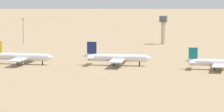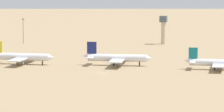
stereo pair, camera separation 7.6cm
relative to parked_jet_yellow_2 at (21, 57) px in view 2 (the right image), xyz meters
name	(u,v)px [view 2 (the right image)]	position (x,y,z in m)	size (l,w,h in m)	color
ground	(102,73)	(51.39, -23.29, -4.09)	(4000.00, 4000.00, 0.00)	#9E8460
parked_jet_yellow_2	(21,57)	(0.00, 0.00, 0.00)	(37.63, 31.47, 12.47)	white
parked_jet_navy_3	(116,58)	(52.21, 6.66, 0.06)	(38.31, 32.27, 12.65)	white
parked_jet_teal_4	(217,63)	(106.02, 2.22, -0.39)	(34.09, 28.59, 11.27)	white
control_tower	(163,27)	(59.83, 125.69, 8.15)	(5.20, 5.20, 20.28)	#C6B793
light_pole_mid	(23,29)	(-39.97, 107.56, 6.10)	(1.80, 0.50, 17.89)	#59595E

